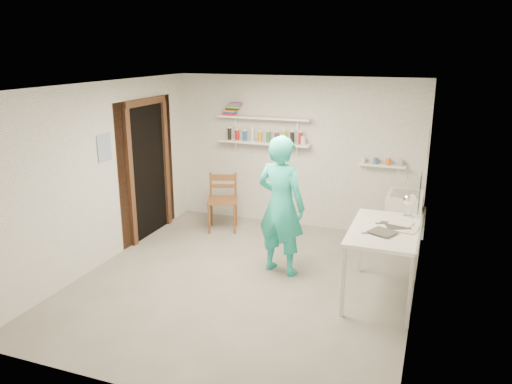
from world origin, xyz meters
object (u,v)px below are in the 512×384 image
(belfast_sink, at_px, (405,204))
(desk_lamp, at_px, (409,199))
(man, at_px, (281,206))
(wooden_chair, at_px, (222,200))
(wall_clock, at_px, (283,178))
(work_table, at_px, (383,263))

(belfast_sink, height_order, desk_lamp, desk_lamp)
(man, relative_size, desk_lamp, 11.26)
(desk_lamp, bearing_deg, belfast_sink, 95.59)
(man, bearing_deg, wooden_chair, -28.00)
(man, relative_size, wall_clock, 5.56)
(belfast_sink, relative_size, wall_clock, 1.86)
(wooden_chair, bearing_deg, desk_lamp, -37.13)
(belfast_sink, relative_size, man, 0.33)
(work_table, relative_size, desk_lamp, 8.00)
(wall_clock, height_order, desk_lamp, wall_clock)
(wooden_chair, bearing_deg, wall_clock, -55.98)
(man, height_order, wooden_chair, man)
(wooden_chair, xyz_separation_m, desk_lamp, (2.85, -0.92, 0.58))
(work_table, bearing_deg, belfast_sink, 85.90)
(man, distance_m, desk_lamp, 1.55)
(belfast_sink, xyz_separation_m, man, (-1.42, -1.28, 0.20))
(belfast_sink, bearing_deg, work_table, -94.10)
(wall_clock, bearing_deg, wooden_chair, 156.59)
(belfast_sink, relative_size, work_table, 0.47)
(wooden_chair, height_order, desk_lamp, desk_lamp)
(wall_clock, distance_m, desk_lamp, 1.58)
(work_table, xyz_separation_m, desk_lamp, (0.21, 0.51, 0.64))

